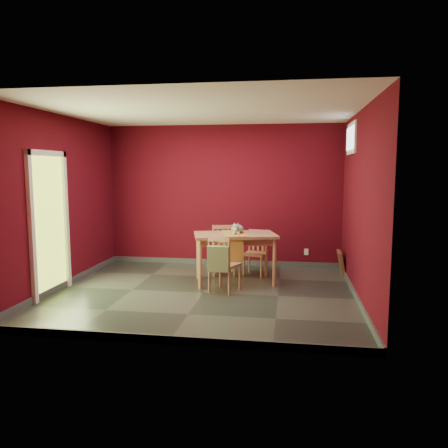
# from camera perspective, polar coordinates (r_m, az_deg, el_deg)

# --- Properties ---
(ground) EXTENTS (4.50, 4.50, 0.00)m
(ground) POSITION_cam_1_polar(r_m,az_deg,el_deg) (6.70, -2.72, -8.95)
(ground) COLOR #2D342D
(ground) RESTS_ON ground
(room_shell) EXTENTS (4.50, 4.50, 4.50)m
(room_shell) POSITION_cam_1_polar(r_m,az_deg,el_deg) (6.69, -2.73, -8.54)
(room_shell) COLOR #4A0712
(room_shell) RESTS_ON ground
(doorway) EXTENTS (0.06, 1.01, 2.13)m
(doorway) POSITION_cam_1_polar(r_m,az_deg,el_deg) (6.91, -21.90, 0.54)
(doorway) COLOR #B7D838
(doorway) RESTS_ON ground
(window) EXTENTS (0.05, 0.90, 0.50)m
(window) POSITION_cam_1_polar(r_m,az_deg,el_deg) (7.39, 16.28, 10.69)
(window) COLOR white
(window) RESTS_ON room_shell
(outlet_plate) EXTENTS (0.08, 0.02, 0.12)m
(outlet_plate) POSITION_cam_1_polar(r_m,az_deg,el_deg) (8.45, 10.70, -3.59)
(outlet_plate) COLOR silver
(outlet_plate) RESTS_ON room_shell
(dining_table) EXTENTS (1.46, 1.07, 0.82)m
(dining_table) POSITION_cam_1_polar(r_m,az_deg,el_deg) (7.12, 1.46, -2.08)
(dining_table) COLOR #A96E4F
(dining_table) RESTS_ON ground
(table_runner) EXTENTS (0.54, 0.83, 0.38)m
(table_runner) POSITION_cam_1_polar(r_m,az_deg,el_deg) (6.99, 1.34, -1.89)
(table_runner) COLOR #B37D2E
(table_runner) RESTS_ON dining_table
(chair_far_left) EXTENTS (0.49, 0.49, 0.87)m
(chair_far_left) POSITION_cam_1_polar(r_m,az_deg,el_deg) (7.78, -0.07, -3.33)
(chair_far_left) COLOR #A96E4F
(chair_far_left) RESTS_ON ground
(chair_far_right) EXTENTS (0.44, 0.44, 0.79)m
(chair_far_right) POSITION_cam_1_polar(r_m,az_deg,el_deg) (7.76, 4.19, -3.65)
(chair_far_right) COLOR #A96E4F
(chair_far_right) RESTS_ON ground
(chair_near) EXTENTS (0.52, 0.52, 0.86)m
(chair_near) POSITION_cam_1_polar(r_m,az_deg,el_deg) (6.65, -0.09, -5.17)
(chair_near) COLOR #A96E4F
(chair_near) RESTS_ON ground
(tote_bag) EXTENTS (0.32, 0.19, 0.45)m
(tote_bag) POSITION_cam_1_polar(r_m,az_deg,el_deg) (6.44, -0.77, -4.55)
(tote_bag) COLOR #839962
(tote_bag) RESTS_ON chair_near
(cat) EXTENTS (0.41, 0.45, 0.20)m
(cat) POSITION_cam_1_polar(r_m,az_deg,el_deg) (7.13, 1.75, -0.42)
(cat) COLOR slate
(cat) RESTS_ON table_runner
(picture_frame) EXTENTS (0.14, 0.43, 0.43)m
(picture_frame) POSITION_cam_1_polar(r_m,az_deg,el_deg) (7.99, 15.05, -4.96)
(picture_frame) COLOR brown
(picture_frame) RESTS_ON ground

